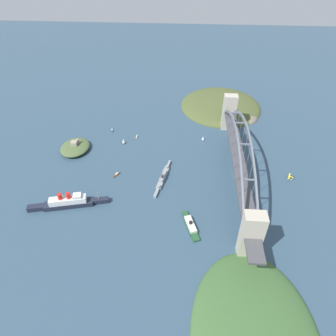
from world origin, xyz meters
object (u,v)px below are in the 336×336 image
harbor_arch_bridge (238,157)px  small_boat_1 (117,174)px  small_boat_3 (124,141)px  small_boat_4 (203,138)px  small_boat_0 (112,130)px  naval_cruiser (163,178)px  harbor_ferry_steamer (191,225)px  seaplane_taxiing_near_bridge (290,177)px  small_boat_2 (137,137)px  ocean_liner (68,202)px  fort_island_mid_harbor (75,147)px

harbor_arch_bridge → small_boat_1: bearing=93.2°
harbor_arch_bridge → small_boat_3: harbor_arch_bridge is taller
small_boat_4 → small_boat_0: bearing=83.0°
small_boat_0 → small_boat_4: small_boat_4 is taller
naval_cruiser → small_boat_4: (86.46, -49.31, 0.96)m
harbor_ferry_steamer → seaplane_taxiing_near_bridge: (81.89, -116.99, 0.15)m
small_boat_1 → small_boat_2: bearing=-8.1°
naval_cruiser → harbor_ferry_steamer: 77.62m
harbor_arch_bridge → small_boat_2: 153.26m
small_boat_2 → naval_cruiser: bearing=-153.3°
ocean_liner → harbor_arch_bridge: bearing=-71.2°
harbor_ferry_steamer → small_boat_2: size_ratio=4.05×
naval_cruiser → small_boat_4: size_ratio=8.87×
ocean_liner → small_boat_4: ocean_liner is taller
seaplane_taxiing_near_bridge → small_boat_3: size_ratio=1.34×
fort_island_mid_harbor → ocean_liner: bearing=-166.5°
ocean_liner → fort_island_mid_harbor: (102.06, 24.53, -1.12)m
ocean_liner → fort_island_mid_harbor: size_ratio=1.86×
small_boat_2 → small_boat_4: (-1.68, -93.71, 2.79)m
small_boat_0 → small_boat_1: 102.34m
naval_cruiser → small_boat_1: 56.49m
ocean_liner → fort_island_mid_harbor: bearing=13.5°
harbor_arch_bridge → small_boat_1: 144.81m
harbor_ferry_steamer → small_boat_0: (172.56, 117.10, -1.26)m
small_boat_2 → small_boat_4: 93.77m
small_boat_0 → harbor_ferry_steamer: bearing=-145.8°
harbor_arch_bridge → ocean_liner: (-62.18, 182.84, -23.24)m
fort_island_mid_harbor → small_boat_1: fort_island_mid_harbor is taller
seaplane_taxiing_near_bridge → harbor_arch_bridge: bearing=90.1°
harbor_ferry_steamer → small_boat_4: size_ratio=5.20×
seaplane_taxiing_near_bridge → small_boat_0: seaplane_taxiing_near_bridge is taller
small_boat_4 → harbor_arch_bridge: bearing=-154.1°
naval_cruiser → small_boat_1: bearing=86.0°
harbor_ferry_steamer → small_boat_3: small_boat_3 is taller
small_boat_2 → seaplane_taxiing_near_bridge: bearing=-111.3°
seaplane_taxiing_near_bridge → small_boat_3: bearing=74.3°
naval_cruiser → small_boat_0: bearing=39.0°
small_boat_2 → small_boat_1: bearing=171.9°
naval_cruiser → harbor_ferry_steamer: size_ratio=1.71×
naval_cruiser → harbor_ferry_steamer: bearing=-154.2°
naval_cruiser → seaplane_taxiing_near_bridge: naval_cruiser is taller
naval_cruiser → seaplane_taxiing_near_bridge: (12.03, -150.81, -0.26)m
harbor_arch_bridge → small_boat_0: 193.72m
small_boat_4 → fort_island_mid_harbor: bearing=101.5°
harbor_arch_bridge → small_boat_1: (-7.93, 141.88, -27.86)m
harbor_ferry_steamer → small_boat_0: size_ratio=3.78×
harbor_arch_bridge → small_boat_0: size_ratio=27.37×
fort_island_mid_harbor → small_boat_4: fort_island_mid_harbor is taller
small_boat_0 → small_boat_2: size_ratio=1.07×
seaplane_taxiing_near_bridge → small_boat_3: small_boat_3 is taller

